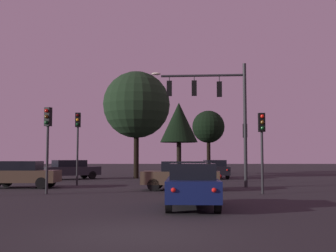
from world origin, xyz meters
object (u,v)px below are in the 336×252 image
traffic_light_median (245,141)px  car_far_lane (71,169)px  car_crossing_right (182,175)px  traffic_light_corner_left (48,132)px  car_parked_lot (214,169)px  car_nearside_lane (192,185)px  car_crossing_left (23,174)px  tree_behind_sign (179,123)px  tree_center_horizon (208,127)px  traffic_signal_mast_arm (216,102)px  traffic_light_corner_right (78,134)px  traffic_light_far_side (262,136)px  tree_left_far (137,105)px

traffic_light_median → car_far_lane: (-12.88, 6.07, -2.00)m
car_crossing_right → traffic_light_corner_left: bearing=-159.7°
car_parked_lot → car_nearside_lane: bearing=-97.7°
traffic_light_median → car_crossing_left: 13.90m
tree_behind_sign → tree_center_horizon: (3.31, 4.60, -0.11)m
tree_center_horizon → traffic_light_median: bearing=-87.5°
car_crossing_left → traffic_signal_mast_arm: bearing=3.7°
traffic_light_corner_right → car_parked_lot: (9.34, 8.88, -2.39)m
traffic_light_far_side → tree_center_horizon: size_ratio=0.56×
traffic_light_corner_left → car_crossing_right: 7.20m
traffic_light_corner_left → traffic_light_median: traffic_light_corner_left is taller
traffic_signal_mast_arm → car_crossing_right: bearing=-131.3°
car_far_lane → traffic_light_far_side: bearing=-47.7°
car_crossing_right → car_crossing_left: bearing=169.4°
tree_behind_sign → car_crossing_right: bearing=-90.5°
car_far_lane → tree_behind_sign: 12.57m
tree_left_far → car_parked_lot: bearing=-0.9°
traffic_signal_mast_arm → traffic_light_median: 4.21m
car_crossing_left → car_crossing_right: bearing=-10.6°
traffic_light_corner_right → tree_center_horizon: size_ratio=0.66×
car_crossing_right → car_parked_lot: bearing=76.8°
car_crossing_right → tree_center_horizon: size_ratio=0.62×
car_far_lane → car_parked_lot: size_ratio=1.04×
tree_left_far → car_far_lane: bearing=-164.9°
traffic_light_corner_right → car_crossing_left: traffic_light_corner_right is taller
car_crossing_left → car_parked_lot: same height
traffic_light_corner_right → car_nearside_lane: traffic_light_corner_right is taller
traffic_light_median → traffic_light_far_side: 7.56m
traffic_light_far_side → car_far_lane: 18.51m
traffic_light_corner_left → tree_behind_sign: (6.60, 21.61, 2.23)m
car_nearside_lane → car_crossing_left: size_ratio=1.01×
traffic_light_corner_left → car_crossing_left: (-2.56, 4.07, -2.13)m
traffic_signal_mast_arm → car_crossing_left: bearing=-176.3°
car_nearside_lane → car_far_lane: (-8.79, 19.29, 0.00)m
traffic_light_far_side → tree_center_horizon: bearing=90.7°
tree_behind_sign → tree_left_far: tree_left_far is taller
car_far_lane → traffic_light_corner_right: bearing=-73.7°
car_crossing_left → tree_behind_sign: (9.16, 17.53, 4.36)m
traffic_light_median → tree_center_horizon: bearing=92.5°
car_far_lane → tree_behind_sign: bearing=42.0°
tree_left_far → traffic_light_far_side: bearing=-64.1°
traffic_light_corner_right → car_far_lane: (-2.22, 7.60, -2.39)m
traffic_light_corner_left → car_crossing_right: size_ratio=0.96×
car_nearside_lane → tree_left_far: 21.66m
traffic_light_corner_right → car_crossing_right: size_ratio=1.05×
traffic_light_median → car_nearside_lane: size_ratio=0.97×
tree_behind_sign → tree_left_far: (-3.65, -6.52, 0.97)m
traffic_light_median → traffic_light_far_side: traffic_light_median is taller
traffic_light_median → car_crossing_left: traffic_light_median is taller
traffic_light_corner_left → traffic_light_median: 13.17m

